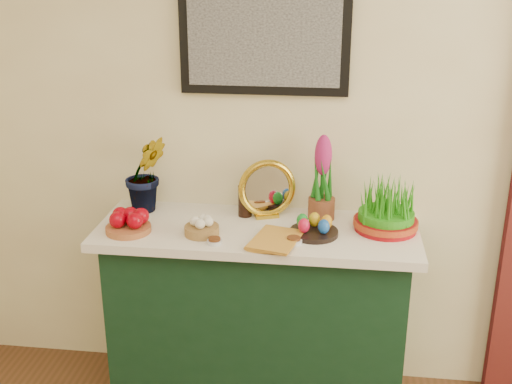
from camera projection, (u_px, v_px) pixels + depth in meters
room at (355, 237)px, 0.73m from camera, size 4.50×4.54×2.72m
sideboard at (257, 319)px, 2.97m from camera, size 1.30×0.45×0.85m
tablecloth at (257, 231)px, 2.82m from camera, size 1.40×0.55×0.04m
hyacinth_green at (145, 162)px, 2.91m from camera, size 0.31×0.29×0.47m
apple_bowl at (128, 223)px, 2.74m from camera, size 0.24×0.24×0.10m
garlic_basket at (202, 227)px, 2.72m from camera, size 0.17×0.17×0.08m
vinegar_cruet at (245, 199)px, 2.90m from camera, size 0.06×0.06×0.18m
mirror at (267, 189)px, 2.88m from camera, size 0.27×0.15×0.27m
book at (255, 236)px, 2.67m from camera, size 0.22×0.28×0.03m
spice_dish_left at (215, 241)px, 2.64m from camera, size 0.06×0.06×0.03m
spice_dish_right at (294, 241)px, 2.64m from camera, size 0.07×0.07×0.03m
egg_plate at (314, 228)px, 2.72m from camera, size 0.24×0.24×0.09m
hyacinth_pink at (322, 182)px, 2.84m from camera, size 0.12×0.12×0.39m
wheatgrass_sabzeh at (387, 208)px, 2.74m from camera, size 0.28×0.28×0.23m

